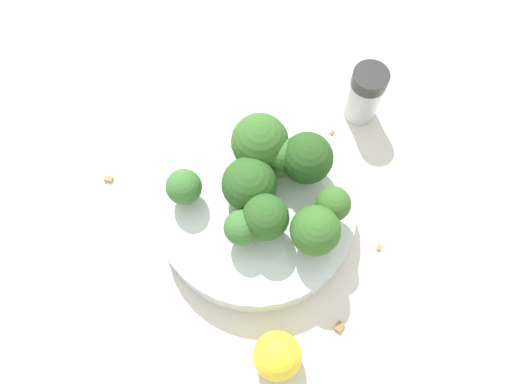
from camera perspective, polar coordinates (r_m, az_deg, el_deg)
name	(u,v)px	position (r m, az deg, el deg)	size (l,w,h in m)	color
ground_plane	(256,217)	(0.55, 0.00, -2.90)	(3.00, 3.00, 0.00)	silver
bowl	(256,211)	(0.53, 0.00, -2.20)	(0.21, 0.21, 0.04)	silver
broccoli_floret_0	(315,231)	(0.47, 6.77, -4.44)	(0.05, 0.05, 0.06)	#7A9E5B
broccoli_floret_1	(249,185)	(0.49, -0.77, 0.85)	(0.06, 0.06, 0.06)	#8EB770
broccoli_floret_2	(242,228)	(0.47, -1.65, -4.17)	(0.03, 0.03, 0.05)	#7A9E5B
broccoli_floret_3	(184,188)	(0.50, -8.22, 0.51)	(0.04, 0.04, 0.04)	#7A9E5B
broccoli_floret_4	(266,218)	(0.47, 1.10, -2.99)	(0.05, 0.05, 0.06)	#8EB770
broccoli_floret_5	(260,142)	(0.50, 0.44, 5.68)	(0.06, 0.06, 0.07)	#84AD66
broccoli_floret_6	(282,157)	(0.50, 3.02, 4.04)	(0.03, 0.03, 0.05)	#7A9E5B
broccoli_floret_7	(333,205)	(0.48, 8.75, -1.48)	(0.03, 0.03, 0.05)	#7A9E5B
broccoli_floret_8	(307,159)	(0.50, 5.83, 3.82)	(0.05, 0.05, 0.06)	#7A9E5B
pepper_shaker	(365,94)	(0.59, 12.34, 10.88)	(0.04, 0.04, 0.07)	#B2B7BC
lemon_wedge	(277,356)	(0.49, 2.46, -18.19)	(0.05, 0.05, 0.05)	yellow
almond_crumb_0	(332,132)	(0.60, 8.72, 6.82)	(0.01, 0.00, 0.01)	olive
almond_crumb_1	(379,247)	(0.55, 13.91, -6.11)	(0.01, 0.00, 0.01)	#AD7F4C
almond_crumb_2	(340,326)	(0.52, 9.54, -14.90)	(0.01, 0.01, 0.01)	olive
almond_crumb_3	(108,178)	(0.58, -16.56, 1.54)	(0.01, 0.01, 0.01)	#AD7F4C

